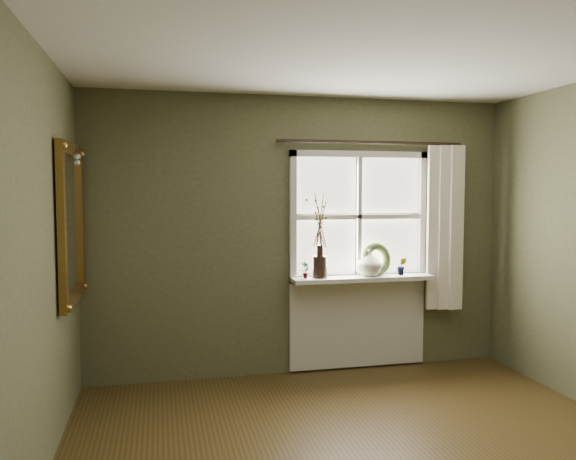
{
  "coord_description": "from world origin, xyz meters",
  "views": [
    {
      "loc": [
        -1.31,
        -2.84,
        1.72
      ],
      "look_at": [
        -0.3,
        1.55,
        1.41
      ],
      "focal_mm": 35.0,
      "sensor_mm": 36.0,
      "label": 1
    }
  ],
  "objects_px": {
    "cream_vase": "(369,263)",
    "dark_jug": "(320,267)",
    "wreath": "(377,262)",
    "gilt_mirror": "(71,223)"
  },
  "relations": [
    {
      "from": "cream_vase",
      "to": "dark_jug",
      "type": "bearing_deg",
      "value": 180.0
    },
    {
      "from": "dark_jug",
      "to": "wreath",
      "type": "distance_m",
      "value": 0.58
    },
    {
      "from": "dark_jug",
      "to": "cream_vase",
      "type": "relative_size",
      "value": 0.79
    },
    {
      "from": "wreath",
      "to": "gilt_mirror",
      "type": "height_order",
      "value": "gilt_mirror"
    },
    {
      "from": "wreath",
      "to": "gilt_mirror",
      "type": "xyz_separation_m",
      "value": [
        -2.67,
        -0.48,
        0.44
      ]
    },
    {
      "from": "dark_jug",
      "to": "gilt_mirror",
      "type": "relative_size",
      "value": 0.17
    },
    {
      "from": "dark_jug",
      "to": "gilt_mirror",
      "type": "distance_m",
      "value": 2.19
    },
    {
      "from": "wreath",
      "to": "gilt_mirror",
      "type": "bearing_deg",
      "value": 173.58
    },
    {
      "from": "dark_jug",
      "to": "wreath",
      "type": "xyz_separation_m",
      "value": [
        0.58,
        0.04,
        0.02
      ]
    },
    {
      "from": "wreath",
      "to": "gilt_mirror",
      "type": "relative_size",
      "value": 0.26
    }
  ]
}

